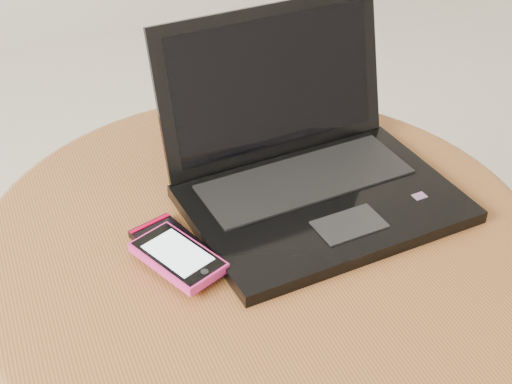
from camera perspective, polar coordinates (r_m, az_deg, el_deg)
name	(u,v)px	position (r m, az deg, el deg)	size (l,w,h in m)	color
table	(259,299)	(0.97, 0.26, -8.33)	(0.70, 0.70, 0.55)	#5A2617
laptop	(308,167)	(0.94, 4.06, 1.92)	(0.35, 0.31, 0.21)	black
phone_black	(173,246)	(0.87, -6.46, -4.21)	(0.09, 0.12, 0.01)	black
phone_pink	(178,257)	(0.84, -6.08, -5.03)	(0.10, 0.12, 0.01)	#D12A7D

